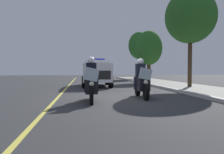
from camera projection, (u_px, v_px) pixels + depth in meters
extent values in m
plane|color=#333335|center=(112.00, 98.00, 9.38)|extent=(80.00, 80.00, 0.00)
cube|color=#B7B5AD|center=(196.00, 95.00, 9.89)|extent=(48.00, 0.24, 0.15)
cube|color=#E0D14C|center=(57.00, 99.00, 9.08)|extent=(48.00, 0.12, 0.01)
cylinder|color=black|center=(92.00, 96.00, 7.53)|extent=(0.64, 0.14, 0.64)
cylinder|color=black|center=(91.00, 91.00, 9.02)|extent=(0.64, 0.16, 0.64)
cube|color=black|center=(91.00, 85.00, 8.24)|extent=(1.21, 0.47, 0.56)
ellipsoid|color=black|center=(91.00, 78.00, 8.18)|extent=(0.57, 0.33, 0.24)
cube|color=silver|center=(92.00, 74.00, 7.60)|extent=(0.07, 0.56, 0.53)
sphere|color=#F9F4CC|center=(92.00, 84.00, 7.56)|extent=(0.17, 0.17, 0.17)
sphere|color=red|center=(87.00, 76.00, 7.72)|extent=(0.09, 0.09, 0.09)
sphere|color=#1933F2|center=(96.00, 76.00, 7.75)|extent=(0.09, 0.09, 0.09)
cube|color=black|center=(91.00, 71.00, 8.45)|extent=(0.29, 0.41, 0.60)
cube|color=black|center=(96.00, 85.00, 8.43)|extent=(0.18, 0.14, 0.56)
cube|color=black|center=(86.00, 85.00, 8.39)|extent=(0.18, 0.14, 0.56)
sphere|color=silver|center=(91.00, 60.00, 8.42)|extent=(0.28, 0.28, 0.28)
cylinder|color=black|center=(146.00, 92.00, 8.61)|extent=(0.64, 0.14, 0.64)
cylinder|color=black|center=(138.00, 89.00, 10.10)|extent=(0.64, 0.16, 0.64)
cube|color=black|center=(142.00, 84.00, 9.32)|extent=(1.21, 0.47, 0.56)
ellipsoid|color=black|center=(142.00, 77.00, 9.26)|extent=(0.57, 0.33, 0.24)
cube|color=silver|center=(145.00, 74.00, 8.68)|extent=(0.07, 0.56, 0.53)
sphere|color=#F9F4CC|center=(146.00, 82.00, 8.63)|extent=(0.17, 0.17, 0.17)
sphere|color=red|center=(141.00, 76.00, 8.80)|extent=(0.09, 0.09, 0.09)
sphere|color=#1933F2|center=(148.00, 75.00, 8.83)|extent=(0.09, 0.09, 0.09)
cube|color=black|center=(140.00, 71.00, 9.53)|extent=(0.29, 0.41, 0.60)
cube|color=black|center=(145.00, 83.00, 9.51)|extent=(0.18, 0.14, 0.56)
cube|color=black|center=(136.00, 83.00, 9.47)|extent=(0.18, 0.14, 0.56)
sphere|color=white|center=(141.00, 61.00, 9.50)|extent=(0.28, 0.28, 0.28)
cube|color=silver|center=(97.00, 72.00, 16.08)|extent=(4.95, 2.02, 1.24)
cube|color=silver|center=(96.00, 63.00, 16.36)|extent=(2.44, 1.81, 0.36)
cube|color=#2633D8|center=(97.00, 59.00, 16.15)|extent=(0.31, 1.21, 0.14)
cube|color=black|center=(98.00, 75.00, 13.70)|extent=(0.16, 1.62, 0.56)
cylinder|color=black|center=(111.00, 82.00, 14.66)|extent=(0.81, 0.30, 0.80)
cylinder|color=black|center=(84.00, 82.00, 14.47)|extent=(0.81, 0.30, 0.80)
cylinder|color=black|center=(107.00, 80.00, 17.74)|extent=(0.81, 0.30, 0.80)
cylinder|color=black|center=(85.00, 80.00, 17.55)|extent=(0.81, 0.30, 0.80)
cylinder|color=#42301E|center=(190.00, 62.00, 14.32)|extent=(0.27, 0.27, 3.29)
ellipsoid|color=#286023|center=(190.00, 17.00, 14.23)|extent=(3.29, 3.29, 3.49)
cylinder|color=#42301E|center=(149.00, 70.00, 21.19)|extent=(0.38, 0.38, 2.22)
ellipsoid|color=#286023|center=(149.00, 48.00, 21.12)|extent=(2.59, 2.59, 3.34)
cylinder|color=#42301E|center=(139.00, 66.00, 29.36)|extent=(0.35, 0.35, 3.21)
ellipsoid|color=#286023|center=(139.00, 45.00, 29.27)|extent=(2.99, 2.99, 3.67)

